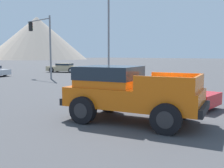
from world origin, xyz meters
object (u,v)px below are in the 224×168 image
object	(u,v)px
red_convertible_car	(164,95)
traffic_light_crosswalk	(41,36)
parked_car_tan	(64,68)
orange_pickup_truck	(125,90)
street_lamp_post	(109,18)

from	to	relation	value
red_convertible_car	traffic_light_crosswalk	world-z (taller)	traffic_light_crosswalk
parked_car_tan	red_convertible_car	bearing A→B (deg)	-144.09
orange_pickup_truck	red_convertible_car	bearing A→B (deg)	-7.97
street_lamp_post	traffic_light_crosswalk	bearing A→B (deg)	91.83
street_lamp_post	red_convertible_car	bearing A→B (deg)	-116.98
parked_car_tan	street_lamp_post	size ratio (longest dim) A/B	0.56
orange_pickup_truck	street_lamp_post	bearing A→B (deg)	29.58
parked_car_tan	traffic_light_crosswalk	bearing A→B (deg)	-168.30
parked_car_tan	street_lamp_post	bearing A→B (deg)	-142.90
street_lamp_post	orange_pickup_truck	bearing A→B (deg)	-131.91
orange_pickup_truck	street_lamp_post	size ratio (longest dim) A/B	0.62
orange_pickup_truck	parked_car_tan	bearing A→B (deg)	40.67
orange_pickup_truck	street_lamp_post	world-z (taller)	street_lamp_post
red_convertible_car	parked_car_tan	world-z (taller)	parked_car_tan
orange_pickup_truck	parked_car_tan	world-z (taller)	orange_pickup_truck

